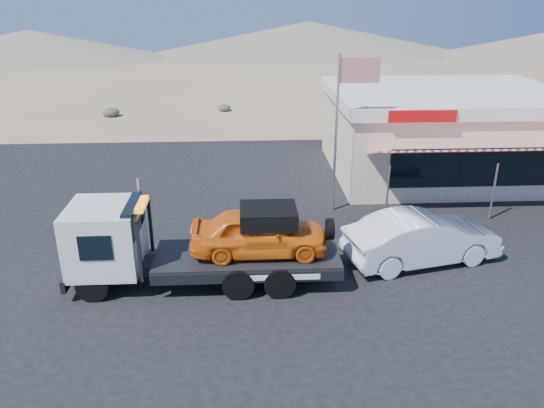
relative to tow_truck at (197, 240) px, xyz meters
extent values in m
plane|color=#8C7150|center=(0.14, 0.75, -1.39)|extent=(120.00, 120.00, 0.00)
cube|color=black|center=(2.14, 3.75, -1.38)|extent=(32.00, 24.00, 0.02)
cylinder|color=black|center=(-2.88, -0.90, -0.92)|extent=(0.90, 0.27, 0.90)
cylinder|color=black|center=(-2.88, 0.90, -0.92)|extent=(0.90, 0.27, 0.90)
cylinder|color=black|center=(1.16, -0.90, -0.92)|extent=(0.90, 0.49, 0.90)
cylinder|color=black|center=(1.16, 0.90, -0.92)|extent=(0.90, 0.49, 0.90)
cylinder|color=black|center=(2.33, -0.90, -0.92)|extent=(0.90, 0.49, 0.90)
cylinder|color=black|center=(2.33, 0.90, -0.92)|extent=(0.90, 0.49, 0.90)
cube|color=black|center=(0.44, 0.00, -0.79)|extent=(7.36, 0.90, 0.27)
cube|color=silver|center=(-2.61, 0.00, 0.15)|extent=(1.97, 2.11, 1.88)
cube|color=black|center=(-1.76, 0.00, 0.78)|extent=(0.31, 1.80, 0.81)
cube|color=black|center=(-1.49, 0.00, 0.11)|extent=(0.09, 1.97, 1.80)
cube|color=orange|center=(-1.49, 0.00, 1.14)|extent=(0.22, 1.08, 0.13)
cube|color=black|center=(1.43, 0.00, -0.54)|extent=(5.39, 2.06, 0.13)
imported|color=orange|center=(1.79, 0.00, 0.20)|extent=(3.95, 1.59, 1.35)
cube|color=black|center=(2.06, 0.00, 0.71)|extent=(1.62, 1.35, 0.49)
imported|color=silver|center=(6.95, 0.89, -0.56)|extent=(5.18, 2.79, 1.62)
cube|color=#C6B495|center=(10.64, 9.75, 0.33)|extent=(10.00, 8.00, 3.40)
cube|color=white|center=(10.64, 9.75, 2.28)|extent=(10.40, 8.40, 0.50)
cube|color=red|center=(8.14, 5.49, 2.28)|extent=(2.60, 0.12, 0.45)
cube|color=black|center=(10.64, 5.73, 0.13)|extent=(7.00, 0.06, 1.60)
cube|color=red|center=(10.64, 4.85, 1.08)|extent=(9.00, 1.73, 0.61)
cylinder|color=#99999E|center=(6.64, 4.05, -0.27)|extent=(0.08, 0.08, 2.20)
cylinder|color=#99999E|center=(10.64, 4.05, -0.27)|extent=(0.08, 0.08, 2.20)
cylinder|color=#99999E|center=(4.84, 5.25, 1.63)|extent=(0.10, 0.10, 6.00)
cube|color=#B20C14|center=(5.59, 5.25, 4.03)|extent=(1.50, 0.02, 0.90)
ellipsoid|color=#424827|center=(-7.69, 22.65, -1.08)|extent=(1.16, 1.16, 0.63)
ellipsoid|color=#424827|center=(0.03, 23.96, -1.15)|extent=(0.90, 0.90, 0.49)
cone|color=#726B59|center=(-24.86, 55.75, 0.36)|extent=(36.00, 36.00, 3.50)
cone|color=#726B59|center=(10.14, 58.75, 0.71)|extent=(44.00, 44.00, 4.20)
cone|color=#726B59|center=(40.14, 54.75, 0.11)|extent=(32.00, 32.00, 3.00)
camera|label=1|loc=(1.42, -13.90, 6.73)|focal=35.00mm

